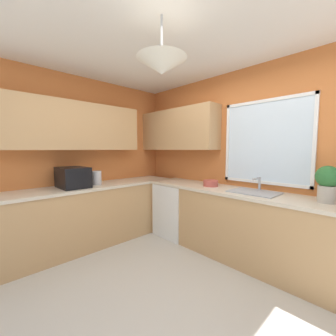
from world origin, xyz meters
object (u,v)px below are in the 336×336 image
at_px(dishwasher, 177,209).
at_px(microwave, 73,177).
at_px(bowl, 211,183).
at_px(kettle, 97,178).
at_px(potted_plant, 327,182).
at_px(sink_assembly, 254,192).

distance_m(dishwasher, microwave, 1.73).
bearing_deg(microwave, dishwasher, 65.86).
bearing_deg(bowl, microwave, -131.14).
distance_m(kettle, potted_plant, 2.94).
distance_m(potted_plant, bowl, 1.40).
relative_size(microwave, sink_assembly, 0.85).
distance_m(kettle, sink_assembly, 2.27).
bearing_deg(potted_plant, sink_assembly, -176.64).
height_order(dishwasher, bowl, bowl).
height_order(potted_plant, bowl, potted_plant).
height_order(sink_assembly, potted_plant, potted_plant).
xyz_separation_m(kettle, sink_assembly, (1.95, 1.16, -0.10)).
bearing_deg(bowl, dishwasher, -177.37).
distance_m(microwave, bowl, 2.00).
bearing_deg(microwave, potted_plant, 29.91).
relative_size(sink_assembly, bowl, 2.62).
xyz_separation_m(sink_assembly, bowl, (-0.65, -0.01, 0.03)).
distance_m(dishwasher, sink_assembly, 1.39).
height_order(dishwasher, sink_assembly, sink_assembly).
distance_m(microwave, potted_plant, 3.12).
relative_size(dishwasher, bowl, 4.03).
bearing_deg(kettle, dishwasher, 60.34).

